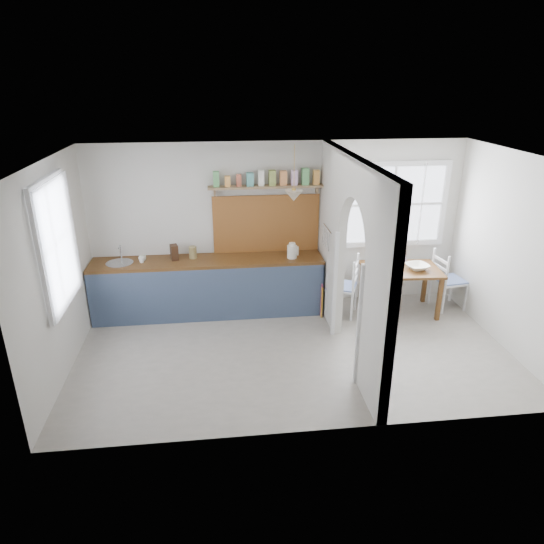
{
  "coord_description": "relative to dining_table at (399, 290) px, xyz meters",
  "views": [
    {
      "loc": [
        -0.96,
        -5.63,
        3.47
      ],
      "look_at": [
        -0.27,
        0.25,
        1.08
      ],
      "focal_mm": 32.0,
      "sensor_mm": 36.0,
      "label": 1
    }
  ],
  "objects": [
    {
      "name": "plate",
      "position": [
        -0.41,
        -0.06,
        0.37
      ],
      "size": [
        0.21,
        0.21,
        0.01
      ],
      "primitive_type": "cylinder",
      "rotation": [
        0.0,
        0.0,
        -0.38
      ],
      "color": "black",
      "rests_on": "dining_table"
    },
    {
      "name": "towel_orange",
      "position": [
        -1.25,
        -0.08,
        -0.11
      ],
      "size": [
        0.02,
        0.03,
        0.5
      ],
      "primitive_type": "cube",
      "color": "#C58324",
      "rests_on": "counter"
    },
    {
      "name": "bowl",
      "position": [
        0.23,
        -0.06,
        0.41
      ],
      "size": [
        0.4,
        0.4,
        0.08
      ],
      "primitive_type": "imported",
      "rotation": [
        0.0,
        0.0,
        0.21
      ],
      "color": "white",
      "rests_on": "dining_table"
    },
    {
      "name": "ceiling",
      "position": [
        -1.83,
        -1.02,
        2.24
      ],
      "size": [
        5.8,
        3.2,
        0.01
      ],
      "primitive_type": "cube",
      "color": "beige",
      "rests_on": "walls"
    },
    {
      "name": "walls",
      "position": [
        -1.83,
        -1.02,
        0.94
      ],
      "size": [
        5.81,
        3.21,
        2.6
      ],
      "color": "beige",
      "rests_on": "floor"
    },
    {
      "name": "sink",
      "position": [
        -4.26,
        0.28,
        0.53
      ],
      "size": [
        0.4,
        0.4,
        0.02
      ],
      "primitive_type": "cylinder",
      "color": "#B2B5BB",
      "rests_on": "counter"
    },
    {
      "name": "shelf",
      "position": [
        -2.03,
        0.47,
        1.65
      ],
      "size": [
        1.75,
        0.2,
        0.21
      ],
      "color": "#876A4B",
      "rests_on": "walls"
    },
    {
      "name": "floor",
      "position": [
        -1.83,
        -1.02,
        -0.36
      ],
      "size": [
        5.8,
        3.2,
        0.01
      ],
      "primitive_type": "cube",
      "color": "#9C9388",
      "rests_on": "ground"
    },
    {
      "name": "kettle",
      "position": [
        -1.68,
        0.2,
        0.65
      ],
      "size": [
        0.25,
        0.23,
        0.24
      ],
      "primitive_type": null,
      "rotation": [
        0.0,
        0.0,
        0.42
      ],
      "color": "silver",
      "rests_on": "counter"
    },
    {
      "name": "vase",
      "position": [
        0.06,
        0.2,
        0.45
      ],
      "size": [
        0.17,
        0.17,
        0.17
      ],
      "primitive_type": "imported",
      "rotation": [
        0.0,
        0.0,
        0.08
      ],
      "color": "#523C5B",
      "rests_on": "dining_table"
    },
    {
      "name": "chair_right",
      "position": [
        0.84,
        0.05,
        0.11
      ],
      "size": [
        0.49,
        0.49,
        0.96
      ],
      "primitive_type": null,
      "rotation": [
        0.0,
        0.0,
        1.7
      ],
      "color": "silver",
      "rests_on": "floor"
    },
    {
      "name": "chair_left",
      "position": [
        -0.92,
        0.02,
        0.12
      ],
      "size": [
        0.58,
        0.58,
        0.96
      ],
      "primitive_type": null,
      "rotation": [
        0.0,
        0.0,
        -1.99
      ],
      "color": "silver",
      "rests_on": "floor"
    },
    {
      "name": "counter",
      "position": [
        -2.96,
        0.3,
        0.09
      ],
      "size": [
        3.5,
        0.6,
        0.9
      ],
      "color": "brown",
      "rests_on": "floor"
    },
    {
      "name": "jar",
      "position": [
        -3.18,
        0.36,
        0.63
      ],
      "size": [
        0.15,
        0.15,
        0.18
      ],
      "primitive_type": "cylinder",
      "rotation": [
        0.0,
        0.0,
        -0.43
      ],
      "color": "olive",
      "rests_on": "counter"
    },
    {
      "name": "knife_block",
      "position": [
        -3.45,
        0.34,
        0.65
      ],
      "size": [
        0.14,
        0.17,
        0.23
      ],
      "primitive_type": "cube",
      "rotation": [
        0.0,
        0.0,
        0.24
      ],
      "color": "black",
      "rests_on": "counter"
    },
    {
      "name": "mug_b",
      "position": [
        -3.93,
        0.33,
        0.58
      ],
      "size": [
        0.13,
        0.13,
        0.08
      ],
      "primitive_type": "imported",
      "rotation": [
        0.0,
        0.0,
        -0.25
      ],
      "color": "beige",
      "rests_on": "counter"
    },
    {
      "name": "nook_window",
      "position": [
        -0.03,
        0.54,
        1.24
      ],
      "size": [
        1.76,
        0.1,
        1.3
      ],
      "primitive_type": null,
      "color": "white",
      "rests_on": "walls"
    },
    {
      "name": "backsplash",
      "position": [
        -2.03,
        0.55,
        0.99
      ],
      "size": [
        1.65,
        0.03,
        0.9
      ],
      "primitive_type": "cube",
      "color": "brown",
      "rests_on": "walls"
    },
    {
      "name": "partition",
      "position": [
        -1.13,
        -0.96,
        1.09
      ],
      "size": [
        0.12,
        3.2,
        2.6
      ],
      "color": "beige",
      "rests_on": "floor"
    },
    {
      "name": "towel_magenta",
      "position": [
        -1.25,
        -0.05,
        -0.09
      ],
      "size": [
        0.02,
        0.03,
        0.54
      ],
      "primitive_type": "cube",
      "color": "#AC3359",
      "rests_on": "counter"
    },
    {
      "name": "kitchen_window",
      "position": [
        -4.7,
        -1.02,
        1.29
      ],
      "size": [
        0.1,
        1.16,
        1.5
      ],
      "primitive_type": null,
      "color": "white",
      "rests_on": "walls"
    },
    {
      "name": "mug_a",
      "position": [
        -3.93,
        0.26,
        0.58
      ],
      "size": [
        0.12,
        0.12,
        0.09
      ],
      "primitive_type": "imported",
      "rotation": [
        0.0,
        0.0,
        -0.41
      ],
      "color": "white",
      "rests_on": "counter"
    },
    {
      "name": "utensil_rail",
      "position": [
        -1.22,
        -0.12,
        1.09
      ],
      "size": [
        0.02,
        0.5,
        0.02
      ],
      "primitive_type": "cylinder",
      "rotation": [
        1.57,
        0.0,
        0.0
      ],
      "color": "#B2B5BB",
      "rests_on": "partition"
    },
    {
      "name": "pendant_lamp",
      "position": [
        -1.68,
        0.13,
        1.52
      ],
      "size": [
        0.26,
        0.26,
        0.16
      ],
      "primitive_type": "cone",
      "color": "beige",
      "rests_on": "ceiling"
    },
    {
      "name": "table_cup",
      "position": [
        -0.14,
        -0.11,
        0.41
      ],
      "size": [
        0.11,
        0.11,
        0.09
      ],
      "primitive_type": "imported",
      "rotation": [
        0.0,
        0.0,
        -0.12
      ],
      "color": "#3F6F45",
      "rests_on": "dining_table"
    },
    {
      "name": "dining_table",
      "position": [
        0.0,
        0.0,
        0.0
      ],
      "size": [
        1.22,
        0.86,
        0.73
      ],
      "primitive_type": null,
      "rotation": [
        0.0,
        0.0,
        -0.07
      ],
      "color": "brown",
      "rests_on": "floor"
    }
  ]
}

